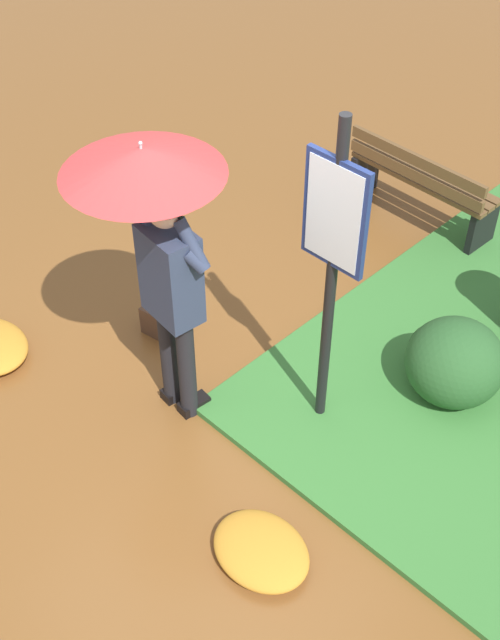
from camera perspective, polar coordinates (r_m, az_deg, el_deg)
ground_plane at (r=5.62m, az=-4.33°, el=-7.29°), size 18.00×18.00×0.00m
person_with_umbrella at (r=4.74m, az=-6.69°, el=7.09°), size 0.96×0.96×2.04m
info_sign_post at (r=4.68m, az=5.89°, el=4.95°), size 0.44×0.07×2.30m
handbag at (r=6.17m, az=-6.36°, el=-0.18°), size 0.32×0.19×0.37m
park_bench at (r=7.31m, az=11.99°, el=9.40°), size 1.40×0.41×0.75m
shrub_cluster at (r=5.78m, az=14.06°, el=-2.77°), size 0.76×0.69×0.62m
leaf_pile_by_bench at (r=4.93m, az=0.79°, el=-16.00°), size 0.63×0.50×0.14m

